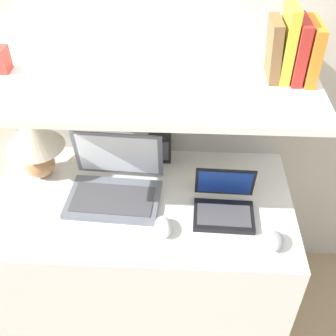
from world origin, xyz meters
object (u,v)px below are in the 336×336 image
router_box (160,147)px  book_orange (311,51)px  computer_mouse (163,227)px  book_brown (274,50)px  book_yellow (287,43)px  laptop_large (115,185)px  book_red (298,50)px  second_mouse (276,241)px  table_lamp (34,139)px  laptop_small (224,205)px

router_box → book_orange: book_orange is taller
computer_mouse → book_brown: bearing=34.0°
book_yellow → book_brown: book_yellow is taller
book_brown → laptop_large: bearing=-175.8°
book_red → laptop_large: bearing=-176.3°
book_red → book_yellow: book_yellow is taller
laptop_large → book_yellow: book_yellow is taller
laptop_large → book_brown: size_ratio=1.94×
computer_mouse → book_orange: size_ratio=0.61×
second_mouse → table_lamp: bearing=159.8°
second_mouse → book_brown: 0.67m
laptop_small → book_brown: (0.12, 0.12, 0.58)m
table_lamp → computer_mouse: (0.54, -0.30, -0.17)m
computer_mouse → book_red: bearing=28.9°
table_lamp → laptop_large: size_ratio=0.75×
computer_mouse → book_brown: book_brown is taller
laptop_large → computer_mouse: size_ratio=3.30×
second_mouse → router_box: 0.66m
table_lamp → book_brown: size_ratio=1.46×
table_lamp → book_orange: (1.01, -0.07, 0.43)m
router_box → book_red: (0.46, -0.19, 0.55)m
laptop_small → book_red: bearing=32.8°
laptop_large → laptop_small: bearing=-10.8°
second_mouse → book_orange: book_orange is taller
laptop_small → book_brown: size_ratio=1.21×
table_lamp → book_brown: 0.99m
laptop_small → book_red: (0.19, 0.12, 0.58)m
table_lamp → computer_mouse: table_lamp is taller
computer_mouse → book_brown: 0.73m
table_lamp → book_red: (0.97, -0.07, 0.43)m
table_lamp → book_yellow: bearing=-4.2°
second_mouse → book_orange: size_ratio=0.55×
router_box → computer_mouse: bearing=-84.8°
book_orange → book_red: 0.04m
second_mouse → computer_mouse: bearing=173.1°
second_mouse → book_brown: size_ratio=0.53×
book_yellow → book_brown: 0.04m
book_yellow → laptop_large: bearing=-176.1°
laptop_small → router_box: laptop_small is taller
laptop_large → book_brown: bearing=4.2°
book_red → book_yellow: 0.04m
book_orange → book_brown: bearing=180.0°
book_orange → book_red: size_ratio=0.96×
book_yellow → second_mouse: bearing=-85.2°
computer_mouse → book_orange: (0.47, 0.23, 0.60)m
table_lamp → computer_mouse: bearing=-29.0°
table_lamp → book_orange: book_orange is taller
book_yellow → computer_mouse: bearing=-148.7°
book_orange → book_brown: 0.12m
laptop_large → router_box: 0.29m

